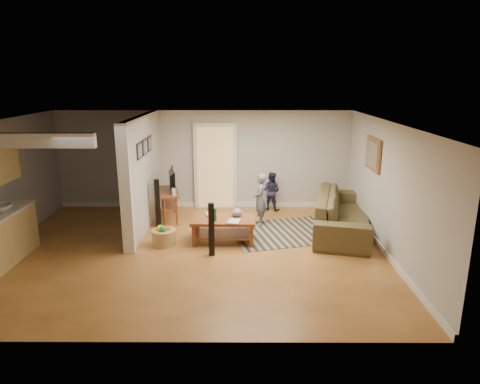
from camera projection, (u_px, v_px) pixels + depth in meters
name	position (u px, v px, depth m)	size (l,w,h in m)	color
ground	(192.00, 251.00, 8.40)	(7.50, 7.50, 0.00)	brown
room_shell	(139.00, 174.00, 8.43)	(7.54, 6.02, 2.52)	beige
area_rug	(286.00, 232.00, 9.40)	(2.39, 1.75, 0.01)	black
sofa	(342.00, 231.00, 9.48)	(2.86, 1.12, 0.83)	#413520
coffee_table	(224.00, 223.00, 8.78)	(1.31, 0.78, 0.77)	maroon
tv_console	(170.00, 193.00, 10.12)	(0.64, 1.17, 0.96)	maroon
speaker_left	(211.00, 229.00, 8.07)	(0.10, 0.10, 1.04)	black
speaker_right	(157.00, 203.00, 9.61)	(0.11, 0.11, 1.11)	black
toy_basket	(164.00, 236.00, 8.65)	(0.49, 0.49, 0.43)	#A78148
child	(260.00, 224.00, 9.91)	(0.44, 0.29, 1.20)	slate
toddler	(271.00, 210.00, 11.00)	(0.48, 0.37, 0.99)	#1D223E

